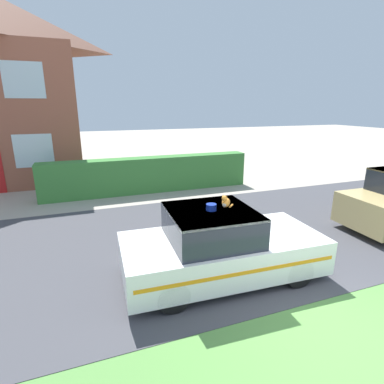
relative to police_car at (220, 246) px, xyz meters
name	(u,v)px	position (x,y,z in m)	size (l,w,h in m)	color
ground_plane	(336,333)	(0.99, -2.05, -0.65)	(80.00, 80.00, 0.00)	#A89E8E
road_strip	(223,234)	(0.99, 1.82, -0.65)	(28.00, 6.35, 0.01)	#424247
lawn_verge	(346,342)	(0.99, -2.24, -0.65)	(28.00, 1.77, 0.01)	#568C42
garden_hedge	(150,175)	(0.06, 6.59, 0.03)	(8.07, 0.69, 1.37)	#3D7F38
police_car	(220,246)	(0.00, 0.00, 0.00)	(3.98, 1.93, 1.53)	black
cat	(226,202)	(-0.03, -0.25, 0.99)	(0.29, 0.23, 0.25)	orange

